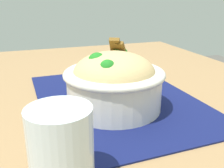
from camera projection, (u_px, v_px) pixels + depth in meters
table at (104, 126)px, 0.60m from camera, size 1.16×0.94×0.78m
placemat at (117, 99)px, 0.56m from camera, size 0.44×0.33×0.00m
bowl at (112, 81)px, 0.50m from camera, size 0.19×0.19×0.13m
fork at (95, 82)px, 0.66m from camera, size 0.02×0.13×0.00m
drinking_glass at (61, 152)px, 0.30m from camera, size 0.08×0.08×0.10m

